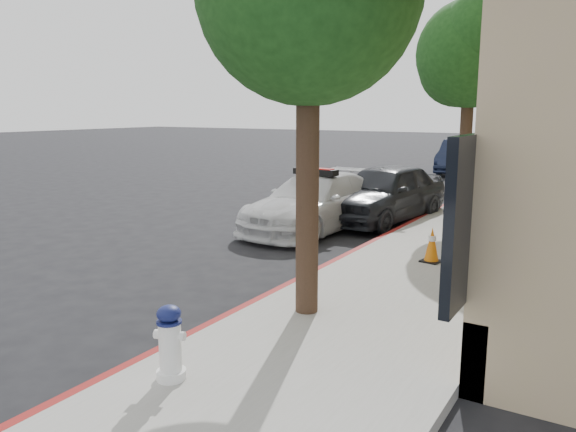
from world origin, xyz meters
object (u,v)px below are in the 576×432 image
Objects in this scene: police_car at (315,202)px; fire_hydrant at (170,343)px; parked_car_mid at (384,193)px; traffic_cone at (432,245)px; parked_car_far at (460,157)px.

fire_hydrant is (2.50, -7.62, -0.14)m from police_car.
parked_car_mid is 6.93× the size of traffic_cone.
parked_car_mid is 9.52m from fire_hydrant.
fire_hydrant is 1.24× the size of traffic_cone.
police_car reaches higher than traffic_cone.
traffic_cone is at bearing -25.35° from police_car.
police_car is at bearing 89.22° from fire_hydrant.
fire_hydrant is at bearing -67.66° from police_car.
parked_car_mid reaches higher than traffic_cone.
parked_car_far reaches higher than traffic_cone.
parked_car_mid reaches higher than police_car.
parked_car_mid is 12.01m from parked_car_far.
fire_hydrant is (2.67, -21.35, -0.21)m from parked_car_far.
traffic_cone is (2.38, -3.70, -0.28)m from parked_car_mid.
traffic_cone is at bearing -50.22° from parked_car_mid.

